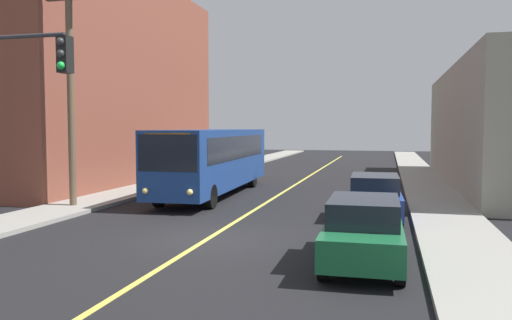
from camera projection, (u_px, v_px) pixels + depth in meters
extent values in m
plane|color=black|center=(208.00, 239.00, 15.16)|extent=(120.00, 120.00, 0.00)
cube|color=gray|center=(143.00, 189.00, 26.63)|extent=(2.50, 90.00, 0.15)
cube|color=gray|center=(435.00, 199.00, 23.00)|extent=(2.50, 90.00, 0.15)
cube|color=#D8CC4C|center=(296.00, 184.00, 29.65)|extent=(0.16, 60.00, 0.01)
cube|color=brown|center=(77.00, 82.00, 31.40)|extent=(10.00, 20.01, 12.27)
cube|color=black|center=(152.00, 156.00, 30.45)|extent=(0.06, 14.01, 1.30)
cube|color=black|center=(151.00, 102.00, 30.25)|extent=(0.06, 14.01, 1.30)
cube|color=black|center=(150.00, 48.00, 30.04)|extent=(0.06, 14.01, 1.30)
cube|color=black|center=(447.00, 157.00, 29.86)|extent=(0.06, 16.41, 1.30)
cube|color=black|center=(449.00, 102.00, 29.66)|extent=(0.06, 16.41, 1.30)
cube|color=navy|center=(214.00, 158.00, 24.96)|extent=(2.98, 12.08, 2.75)
cube|color=black|center=(167.00, 153.00, 19.10)|extent=(2.35, 0.17, 1.40)
cube|color=black|center=(244.00, 142.00, 30.75)|extent=(2.30, 0.16, 1.10)
cube|color=black|center=(190.00, 147.00, 25.20)|extent=(0.43, 10.20, 1.10)
cube|color=black|center=(239.00, 147.00, 24.66)|extent=(0.43, 10.20, 1.10)
cube|color=orange|center=(167.00, 137.00, 19.07)|extent=(1.79, 0.12, 0.30)
sphere|color=#F9D872|center=(145.00, 191.00, 19.35)|extent=(0.24, 0.24, 0.24)
sphere|color=#F9D872|center=(190.00, 192.00, 18.96)|extent=(0.24, 0.24, 0.24)
cylinder|color=black|center=(159.00, 195.00, 21.20)|extent=(0.34, 1.01, 1.00)
cylinder|color=black|center=(211.00, 197.00, 20.71)|extent=(0.34, 1.01, 1.00)
cylinder|color=black|center=(214.00, 177.00, 28.70)|extent=(0.34, 1.01, 1.00)
cylinder|color=black|center=(253.00, 178.00, 28.22)|extent=(0.34, 1.01, 1.00)
cube|color=#196038|center=(364.00, 237.00, 12.25)|extent=(1.86, 4.43, 0.70)
cube|color=black|center=(364.00, 211.00, 12.21)|extent=(1.65, 2.49, 0.60)
cylinder|color=black|center=(323.00, 266.00, 11.01)|extent=(0.23, 0.64, 0.64)
cylinder|color=black|center=(400.00, 271.00, 10.63)|extent=(0.23, 0.64, 0.64)
cylinder|color=black|center=(335.00, 237.00, 13.91)|extent=(0.23, 0.64, 0.64)
cylinder|color=black|center=(396.00, 240.00, 13.54)|extent=(0.23, 0.64, 0.64)
cube|color=navy|center=(375.00, 201.00, 18.19)|extent=(1.93, 4.45, 0.70)
cube|color=black|center=(375.00, 183.00, 18.15)|extent=(1.69, 2.51, 0.60)
cylinder|color=black|center=(350.00, 217.00, 16.93)|extent=(0.24, 0.65, 0.64)
cylinder|color=black|center=(400.00, 219.00, 16.58)|extent=(0.24, 0.65, 0.64)
cylinder|color=black|center=(353.00, 204.00, 19.85)|extent=(0.24, 0.65, 0.64)
cylinder|color=black|center=(396.00, 206.00, 19.50)|extent=(0.24, 0.65, 0.64)
cylinder|color=brown|center=(70.00, 84.00, 20.47)|extent=(0.28, 0.28, 9.82)
cylinder|color=#2D2D33|center=(10.00, 37.00, 14.31)|extent=(3.50, 0.12, 0.12)
cube|color=black|center=(65.00, 55.00, 13.91)|extent=(0.32, 0.36, 1.00)
sphere|color=#2D2D2D|center=(60.00, 42.00, 13.70)|extent=(0.22, 0.22, 0.22)
sphere|color=#2D2D2D|center=(61.00, 54.00, 13.73)|extent=(0.22, 0.22, 0.22)
sphere|color=green|center=(61.00, 66.00, 13.75)|extent=(0.22, 0.22, 0.22)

